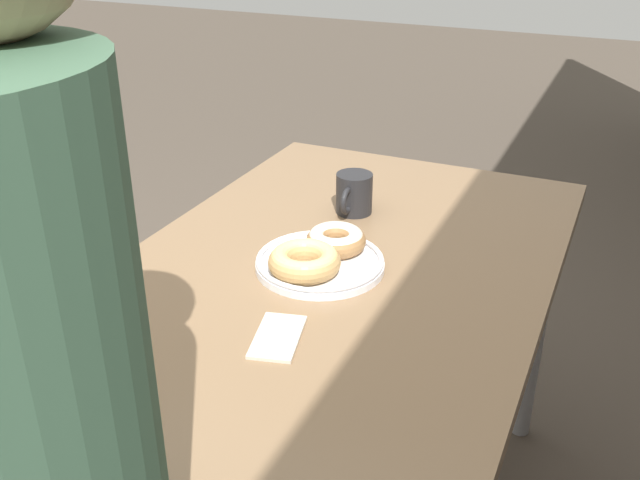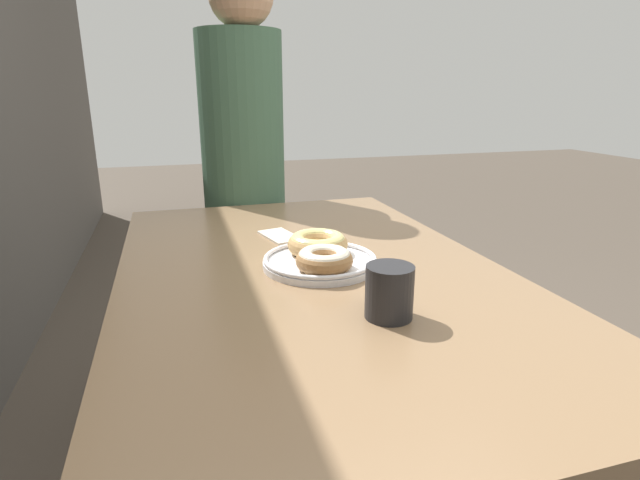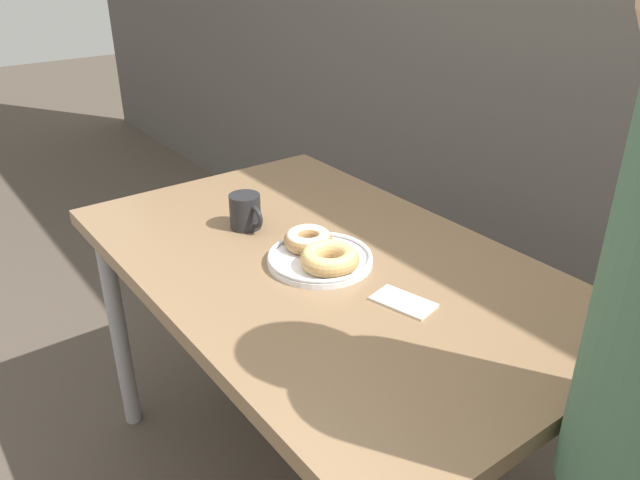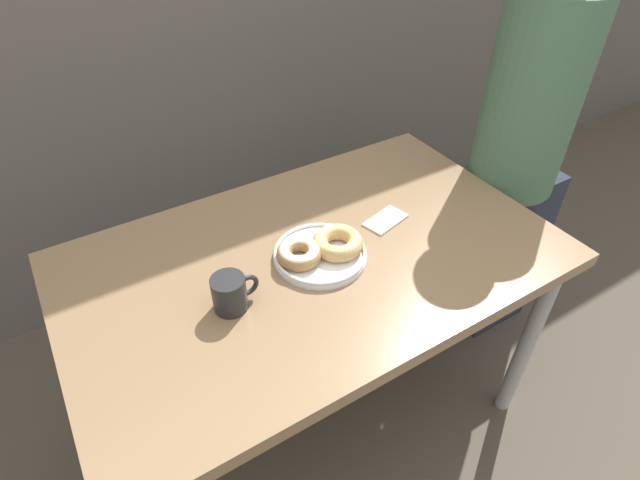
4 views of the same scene
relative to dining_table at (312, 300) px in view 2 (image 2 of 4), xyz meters
name	(u,v)px [view 2 (image 2 of 4)]	position (x,y,z in m)	size (l,w,h in m)	color
dining_table	(312,300)	(0.00, 0.00, 0.00)	(1.30, 0.80, 0.75)	#846647
donut_plate	(320,254)	(0.01, -0.02, 0.10)	(0.27, 0.25, 0.06)	white
coffee_mug	(389,291)	(-0.26, -0.06, 0.12)	(0.12, 0.08, 0.09)	#232326
person_figure	(243,189)	(0.81, 0.03, 0.10)	(0.39, 0.29, 1.49)	#232838
napkin	(280,236)	(0.25, 0.02, 0.08)	(0.14, 0.10, 0.01)	beige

